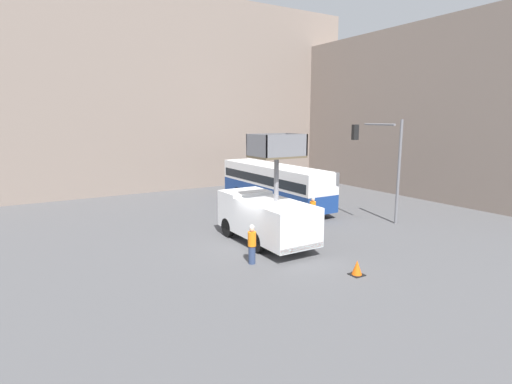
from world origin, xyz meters
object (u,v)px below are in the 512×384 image
object	(u,v)px
city_bus	(274,182)
road_worker_near_truck	(252,244)
utility_truck	(266,215)
road_worker_directing	(313,211)
traffic_cone_near_truck	(357,268)
traffic_light_pole	(384,155)

from	to	relation	value
city_bus	road_worker_near_truck	size ratio (longest dim) A/B	6.27
utility_truck	road_worker_directing	xyz separation A→B (m)	(4.48, 1.57, -0.61)
traffic_cone_near_truck	traffic_light_pole	bearing A→B (deg)	35.48
road_worker_near_truck	traffic_cone_near_truck	size ratio (longest dim) A/B	2.84
city_bus	road_worker_near_truck	bearing A→B (deg)	151.24
city_bus	road_worker_near_truck	xyz separation A→B (m)	(-7.91, -10.01, -0.90)
utility_truck	traffic_light_pole	world-z (taller)	traffic_light_pole
traffic_cone_near_truck	utility_truck	bearing A→B (deg)	99.36
utility_truck	traffic_cone_near_truck	bearing A→B (deg)	-80.64
city_bus	traffic_cone_near_truck	world-z (taller)	city_bus
road_worker_near_truck	traffic_light_pole	bearing A→B (deg)	-97.44
city_bus	road_worker_near_truck	distance (m)	12.79
utility_truck	city_bus	size ratio (longest dim) A/B	0.55
utility_truck	city_bus	world-z (taller)	utility_truck
road_worker_near_truck	traffic_cone_near_truck	world-z (taller)	road_worker_near_truck
city_bus	road_worker_directing	xyz separation A→B (m)	(-1.27, -6.22, -0.88)
traffic_light_pole	road_worker_directing	distance (m)	5.53
city_bus	road_worker_directing	world-z (taller)	city_bus
road_worker_directing	city_bus	bearing A→B (deg)	109.82
utility_truck	road_worker_directing	world-z (taller)	utility_truck
utility_truck	traffic_light_pole	size ratio (longest dim) A/B	0.97
traffic_cone_near_truck	road_worker_near_truck	bearing A→B (deg)	131.61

